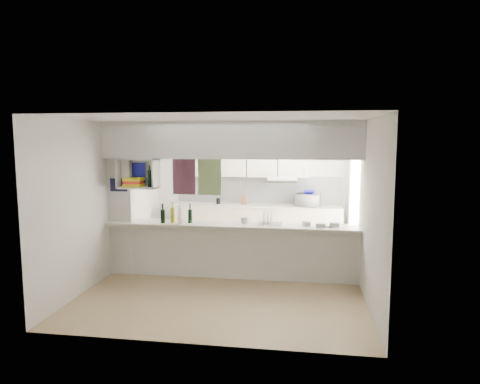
% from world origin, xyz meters
% --- Properties ---
extents(floor, '(4.80, 4.80, 0.00)m').
position_xyz_m(floor, '(0.00, 0.00, 0.00)').
color(floor, tan).
rests_on(floor, ground).
extents(ceiling, '(4.80, 4.80, 0.00)m').
position_xyz_m(ceiling, '(0.00, 0.00, 2.60)').
color(ceiling, white).
rests_on(ceiling, wall_back).
extents(wall_back, '(4.20, 0.00, 4.20)m').
position_xyz_m(wall_back, '(0.00, 2.40, 1.30)').
color(wall_back, silver).
rests_on(wall_back, floor).
extents(wall_left, '(0.00, 4.80, 4.80)m').
position_xyz_m(wall_left, '(-2.10, 0.00, 1.30)').
color(wall_left, silver).
rests_on(wall_left, floor).
extents(wall_right, '(0.00, 4.80, 4.80)m').
position_xyz_m(wall_right, '(2.10, 0.00, 1.30)').
color(wall_right, silver).
rests_on(wall_right, floor).
extents(servery_partition, '(4.20, 0.50, 2.60)m').
position_xyz_m(servery_partition, '(-0.17, 0.00, 1.66)').
color(servery_partition, silver).
rests_on(servery_partition, floor).
extents(cubby_shelf, '(0.65, 0.35, 0.50)m').
position_xyz_m(cubby_shelf, '(-1.57, -0.06, 1.71)').
color(cubby_shelf, white).
rests_on(cubby_shelf, bulkhead).
extents(kitchen_run, '(3.60, 0.63, 2.24)m').
position_xyz_m(kitchen_run, '(0.16, 2.14, 0.83)').
color(kitchen_run, beige).
rests_on(kitchen_run, floor).
extents(microwave, '(0.56, 0.45, 0.27)m').
position_xyz_m(microwave, '(1.29, 2.08, 1.05)').
color(microwave, white).
rests_on(microwave, bench_top).
extents(bowl, '(0.27, 0.27, 0.07)m').
position_xyz_m(bowl, '(1.30, 2.04, 1.22)').
color(bowl, '#0B0D82').
rests_on(bowl, microwave).
extents(dish_rack, '(0.42, 0.32, 0.22)m').
position_xyz_m(dish_rack, '(0.65, 0.04, 1.01)').
color(dish_rack, silver).
rests_on(dish_rack, breakfast_bar).
extents(cup, '(0.17, 0.17, 0.10)m').
position_xyz_m(cup, '(0.24, -0.05, 0.99)').
color(cup, white).
rests_on(cup, dish_rack).
extents(wine_bottles, '(0.52, 0.15, 0.36)m').
position_xyz_m(wine_bottles, '(-0.91, -0.06, 1.05)').
color(wine_bottles, black).
rests_on(wine_bottles, breakfast_bar).
extents(plastic_tubs, '(0.59, 0.23, 0.08)m').
position_xyz_m(plastic_tubs, '(1.43, -0.00, 0.95)').
color(plastic_tubs, silver).
rests_on(plastic_tubs, breakfast_bar).
extents(utensil_jar, '(0.09, 0.09, 0.13)m').
position_xyz_m(utensil_jar, '(-0.64, 2.15, 0.98)').
color(utensil_jar, black).
rests_on(utensil_jar, bench_top).
extents(knife_block, '(0.10, 0.08, 0.19)m').
position_xyz_m(knife_block, '(-0.09, 2.18, 1.02)').
color(knife_block, brown).
rests_on(knife_block, bench_top).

